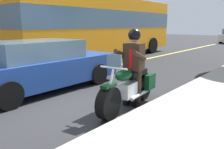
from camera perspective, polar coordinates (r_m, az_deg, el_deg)
ground_plane at (r=5.92m, az=-13.29°, el=-6.34°), size 80.00×80.00×0.00m
lane_center_stripe at (r=7.54m, az=-22.75°, el=-2.97°), size 60.00×0.16×0.01m
motorcycle_main at (r=5.28m, az=4.20°, el=-3.15°), size 2.22×0.75×1.26m
rider_main at (r=5.33m, az=5.22°, el=3.38°), size 0.67×0.60×1.74m
bus_near at (r=13.33m, az=-2.63°, el=12.14°), size 11.05×2.70×3.30m
car_silver at (r=6.95m, az=-17.07°, el=2.01°), size 4.60×1.92×1.40m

